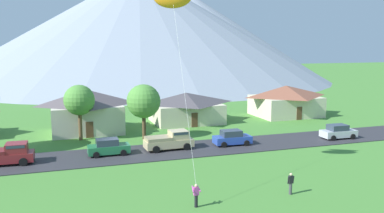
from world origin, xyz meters
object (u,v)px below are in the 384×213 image
Objects in this scene: house_leftmost at (186,107)px; tree_center at (79,100)px; house_rightmost at (87,110)px; pickup_truck_sand_west_side at (170,140)px; watcher_person at (291,183)px; parked_car_silver_mid_east at (338,132)px; tree_near_left at (144,101)px; parked_car_blue_east_end at (232,138)px; house_left_center at (286,100)px; pickup_truck_maroon_east_side at (6,154)px; parked_car_green_west_end at (108,147)px.

house_leftmost is 1.56× the size of tree_center.
house_rightmost is 14.46m from pickup_truck_sand_west_side.
house_rightmost is (-14.20, -2.41, 0.62)m from house_leftmost.
house_rightmost is 5.63× the size of watcher_person.
house_rightmost is 31.48m from parked_car_silver_mid_east.
parked_car_blue_east_end is at bearing -34.52° from tree_near_left.
tree_near_left is at bearing -160.11° from house_left_center.
tree_center is 12.37m from pickup_truck_sand_west_side.
house_left_center is 6.19× the size of watcher_person.
pickup_truck_sand_west_side is at bearing -113.96° from house_leftmost.
tree_near_left is at bearing 162.11° from parked_car_silver_mid_east.
tree_center reaches higher than house_rightmost.
watcher_person is at bearing -71.51° from pickup_truck_sand_west_side.
house_rightmost is 15.18m from pickup_truck_maroon_east_side.
tree_center is at bearing -167.88° from house_left_center.
house_leftmost is at bearing 131.55° from parked_car_silver_mid_east.
house_left_center is at bearing 26.45° from parked_car_green_west_end.
pickup_truck_sand_west_side is at bearing 175.82° from parked_car_silver_mid_east.
watcher_person is (-15.38, -14.01, 0.01)m from parked_car_silver_mid_east.
tree_center is at bearing -156.40° from house_leftmost.
pickup_truck_sand_west_side is at bearing -41.15° from tree_center.
house_leftmost is 12.16m from tree_near_left.
house_left_center is at bearing 21.10° from pickup_truck_maroon_east_side.
watcher_person is at bearing -120.81° from house_left_center.
pickup_truck_maroon_east_side is (-9.52, -0.36, 0.19)m from parked_car_green_west_end.
parked_car_blue_east_end is at bearing -0.92° from parked_car_green_west_end.
tree_near_left is at bearing 145.48° from parked_car_blue_east_end.
parked_car_green_west_end is (-4.93, -5.82, -3.74)m from tree_near_left.
watcher_person is (14.08, -23.28, -3.89)m from tree_center.
parked_car_blue_east_end is (0.70, -14.82, -1.39)m from house_leftmost.
house_leftmost reaches higher than pickup_truck_sand_west_side.
house_leftmost reaches higher than parked_car_blue_east_end.
house_left_center is 32.88m from tree_center.
pickup_truck_sand_west_side is at bearing -57.17° from house_rightmost.
tree_center is 1.55× the size of parked_car_silver_mid_east.
watcher_person is (21.29, -15.01, -0.18)m from pickup_truck_maroon_east_side.
pickup_truck_sand_west_side is 16.11m from pickup_truck_maroon_east_side.
tree_center is (-7.24, 2.10, 0.16)m from tree_near_left.
pickup_truck_sand_west_side is at bearing -73.78° from tree_near_left.
pickup_truck_maroon_east_side is (-14.45, -6.17, -3.55)m from tree_near_left.
tree_center is at bearing 163.84° from tree_near_left.
pickup_truck_sand_west_side is (1.65, -5.67, -3.55)m from tree_near_left.
house_rightmost is at bearing 95.60° from parked_car_green_west_end.
tree_near_left reaches higher than house_left_center.
house_rightmost is 9.01m from tree_near_left.
house_rightmost is 2.24× the size of parked_car_green_west_end.
house_leftmost is at bearing 33.59° from pickup_truck_maroon_east_side.
house_left_center is at bearing 43.10° from parked_car_blue_east_end.
parked_car_green_west_end is 2.51× the size of watcher_person.
house_left_center is 31.07m from house_rightmost.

